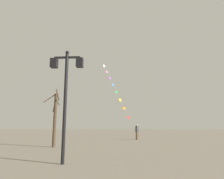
{
  "coord_description": "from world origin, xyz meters",
  "views": [
    {
      "loc": [
        -0.22,
        -1.26,
        1.47
      ],
      "look_at": [
        -1.6,
        22.13,
        5.86
      ],
      "focal_mm": 31.62,
      "sensor_mm": 36.0,
      "label": 1
    }
  ],
  "objects_px": {
    "twin_lantern_lamp_post": "(66,83)",
    "kite_flyer": "(137,131)",
    "bare_tree": "(55,117)",
    "kite_train": "(116,92)"
  },
  "relations": [
    {
      "from": "kite_train",
      "to": "kite_flyer",
      "type": "xyz_separation_m",
      "value": [
        2.52,
        -5.29,
        -5.49
      ]
    },
    {
      "from": "twin_lantern_lamp_post",
      "to": "kite_flyer",
      "type": "distance_m",
      "value": 15.66
    },
    {
      "from": "twin_lantern_lamp_post",
      "to": "bare_tree",
      "type": "relative_size",
      "value": 1.11
    },
    {
      "from": "twin_lantern_lamp_post",
      "to": "kite_flyer",
      "type": "xyz_separation_m",
      "value": [
        3.93,
        14.97,
        -2.38
      ]
    },
    {
      "from": "twin_lantern_lamp_post",
      "to": "bare_tree",
      "type": "bearing_deg",
      "value": 112.6
    },
    {
      "from": "twin_lantern_lamp_post",
      "to": "kite_flyer",
      "type": "height_order",
      "value": "twin_lantern_lamp_post"
    },
    {
      "from": "kite_train",
      "to": "bare_tree",
      "type": "xyz_separation_m",
      "value": [
        -4.04,
        -13.94,
        -4.27
      ]
    },
    {
      "from": "kite_flyer",
      "to": "twin_lantern_lamp_post",
      "type": "bearing_deg",
      "value": 138.64
    },
    {
      "from": "kite_flyer",
      "to": "bare_tree",
      "type": "height_order",
      "value": "bare_tree"
    },
    {
      "from": "kite_flyer",
      "to": "bare_tree",
      "type": "distance_m",
      "value": 10.93
    }
  ]
}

